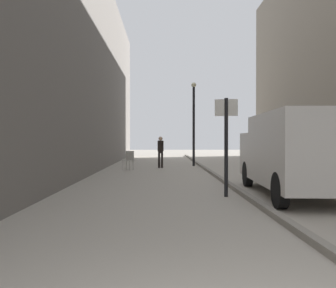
% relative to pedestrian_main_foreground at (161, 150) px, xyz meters
% --- Properties ---
extents(ground_plane, '(80.00, 80.00, 0.00)m').
position_rel_pedestrian_main_foreground_xyz_m(ground_plane, '(0.68, -5.57, -0.97)').
color(ground_plane, '#A8A093').
extents(building_facade_left, '(2.07, 40.00, 10.44)m').
position_rel_pedestrian_main_foreground_xyz_m(building_facade_left, '(-3.95, -5.57, 4.25)').
color(building_facade_left, slate).
rests_on(building_facade_left, ground_plane).
extents(kerb_strip, '(0.16, 40.00, 0.12)m').
position_rel_pedestrian_main_foreground_xyz_m(kerb_strip, '(2.26, -5.57, -0.91)').
color(kerb_strip, gray).
rests_on(kerb_strip, ground_plane).
extents(pedestrian_main_foreground, '(0.32, 0.24, 1.67)m').
position_rel_pedestrian_main_foreground_xyz_m(pedestrian_main_foreground, '(0.00, 0.00, 0.00)').
color(pedestrian_main_foreground, black).
rests_on(pedestrian_main_foreground, ground_plane).
extents(delivery_van, '(2.27, 5.42, 2.18)m').
position_rel_pedestrian_main_foreground_xyz_m(delivery_van, '(3.65, -9.60, 0.22)').
color(delivery_van, silver).
rests_on(delivery_van, ground_plane).
extents(street_sign_post, '(0.60, 0.14, 2.60)m').
position_rel_pedestrian_main_foreground_xyz_m(street_sign_post, '(1.77, -9.71, 0.58)').
color(street_sign_post, black).
rests_on(street_sign_post, ground_plane).
extents(lamp_post, '(0.28, 0.28, 4.76)m').
position_rel_pedestrian_main_foreground_xyz_m(lamp_post, '(1.88, 1.30, 1.76)').
color(lamp_post, black).
rests_on(lamp_post, ground_plane).
extents(cafe_chair_near_window, '(0.57, 0.57, 0.94)m').
position_rel_pedestrian_main_foreground_xyz_m(cafe_chair_near_window, '(-1.57, -1.29, -0.42)').
color(cafe_chair_near_window, '#B7B2A8').
rests_on(cafe_chair_near_window, ground_plane).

